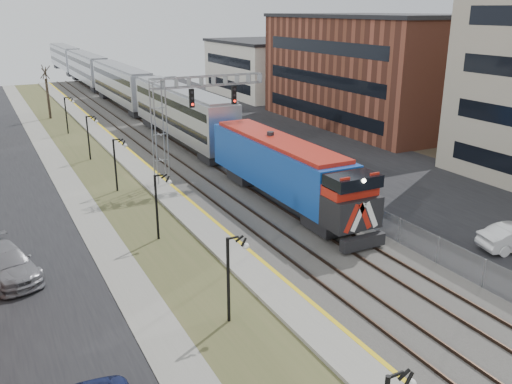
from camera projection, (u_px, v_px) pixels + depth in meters
street_west at (2, 180)px, 43.09m from camera, size 7.00×120.00×0.04m
sidewalk at (61, 172)px, 45.04m from camera, size 2.00×120.00×0.08m
grass_median at (98, 168)px, 46.35m from camera, size 4.00×120.00×0.06m
platform at (132, 163)px, 47.63m from camera, size 2.00×120.00×0.24m
ballast_bed at (186, 156)px, 49.81m from camera, size 8.00×120.00×0.20m
parking_lot at (297, 143)px, 55.06m from camera, size 16.00×120.00×0.04m
platform_edge at (142, 160)px, 47.97m from camera, size 0.24×120.00×0.01m
track_near at (165, 157)px, 48.88m from camera, size 1.58×120.00×0.15m
track_far at (201, 152)px, 50.41m from camera, size 1.58×120.00×0.15m
train at (116, 84)px, 76.28m from camera, size 3.00×108.65×5.33m
signal_gantry at (180, 112)px, 40.94m from camera, size 9.00×1.07×8.15m
lampposts at (155, 206)px, 31.66m from camera, size 0.14×62.14×4.00m
fence at (227, 144)px, 51.41m from camera, size 0.04×120.00×1.60m
buildings_east at (434, 77)px, 55.91m from camera, size 16.00×76.00×15.00m
car_lot_c at (349, 185)px, 39.67m from camera, size 5.44×3.59×1.39m
car_lot_d at (320, 171)px, 43.00m from camera, size 5.71×4.09×1.54m
car_lot_e at (304, 161)px, 45.75m from camera, size 4.32×1.96×1.44m
car_street_b at (6, 264)px, 27.26m from camera, size 3.48×5.79×1.57m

